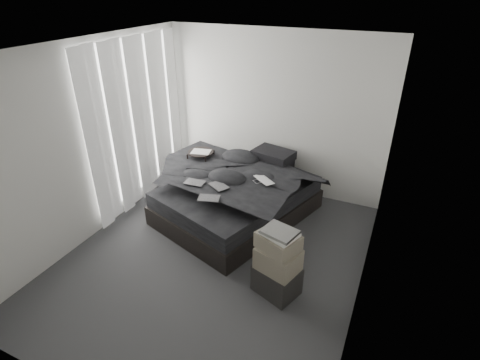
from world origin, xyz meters
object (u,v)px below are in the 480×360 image
at_px(bed, 237,207).
at_px(box_lower, 277,279).
at_px(side_stand, 202,173).
at_px(laptop, 261,176).

xyz_separation_m(bed, box_lower, (1.08, -1.26, 0.03)).
xyz_separation_m(bed, side_stand, (-0.81, 0.36, 0.23)).
distance_m(laptop, side_stand, 1.35).
bearing_deg(bed, laptop, 7.50).
bearing_deg(side_stand, bed, -23.96).
bearing_deg(box_lower, side_stand, 139.51).
distance_m(laptop, box_lower, 1.50).
distance_m(side_stand, box_lower, 2.50).
bearing_deg(side_stand, box_lower, -40.49).
bearing_deg(bed, box_lower, -31.33).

